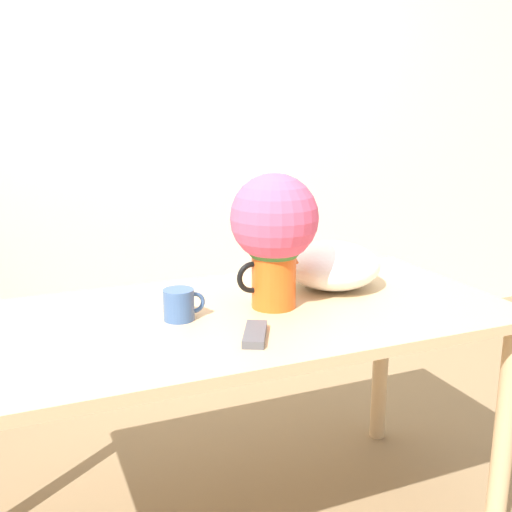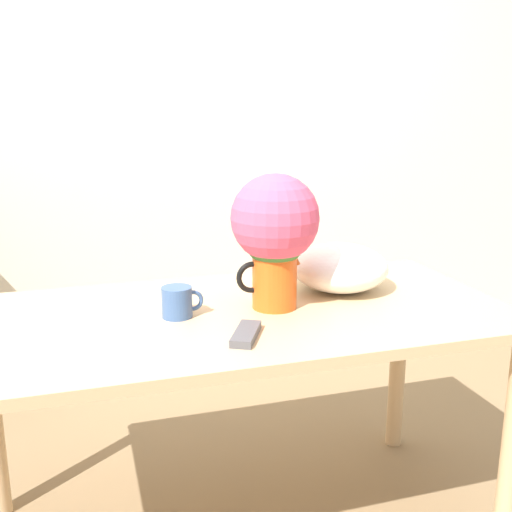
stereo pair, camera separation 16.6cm
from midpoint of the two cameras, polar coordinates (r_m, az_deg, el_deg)
wall_back at (r=3.07m, az=-13.77°, el=13.92°), size 8.00×0.05×2.60m
table at (r=1.72m, az=-4.48°, el=-8.36°), size 1.55×0.75×0.73m
flower_vase at (r=1.67m, az=-1.12°, el=2.55°), size 0.25×0.25×0.38m
coffee_mug at (r=1.64m, az=-10.18°, el=-4.61°), size 0.12×0.08×0.09m
white_bowl at (r=1.89m, az=4.80°, el=-0.93°), size 0.30×0.30×0.15m
remote_control at (r=1.50m, az=-3.30°, el=-7.50°), size 0.12×0.16×0.02m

